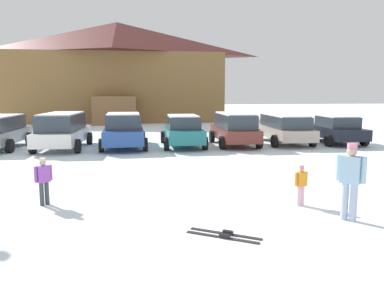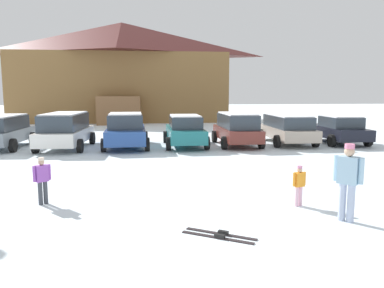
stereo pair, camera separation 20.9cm
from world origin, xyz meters
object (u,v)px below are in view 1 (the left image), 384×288
parked_teal_hatchback (183,130)px  parked_beige_suv (284,128)px  parked_maroon_van (235,128)px  skier_child_in_purple_jacket (44,179)px  skier_adult_in_blue_parka (350,177)px  parked_white_suv (63,130)px  parked_black_sedan (336,129)px  parked_blue_hatchback (124,130)px  skier_child_in_orange_jacket (301,183)px  pair_of_skis (224,235)px  ski_lodge (118,71)px

parked_teal_hatchback → parked_beige_suv: parked_teal_hatchback is taller
parked_teal_hatchback → parked_beige_suv: size_ratio=0.91×
parked_maroon_van → parked_beige_suv: size_ratio=0.87×
skier_child_in_purple_jacket → skier_adult_in_blue_parka: skier_adult_in_blue_parka is taller
parked_white_suv → parked_black_sedan: 14.18m
parked_maroon_van → skier_adult_in_blue_parka: bearing=-92.0°
parked_blue_hatchback → parked_black_sedan: bearing=0.9°
skier_child_in_orange_jacket → skier_adult_in_blue_parka: size_ratio=0.59×
parked_blue_hatchback → pair_of_skis: 12.24m
ski_lodge → skier_adult_in_blue_parka: ski_lodge is taller
parked_blue_hatchback → parked_white_suv: bearing=179.7°
parked_maroon_van → skier_child_in_orange_jacket: bearing=-95.4°
parked_maroon_van → parked_black_sedan: size_ratio=1.00×
parked_blue_hatchback → parked_teal_hatchback: 2.95m
parked_maroon_van → parked_beige_suv: bearing=7.5°
parked_teal_hatchback → skier_child_in_purple_jacket: size_ratio=3.81×
parked_white_suv → pair_of_skis: size_ratio=3.42×
parked_maroon_van → skier_child_in_purple_jacket: parked_maroon_van is taller
parked_white_suv → skier_adult_in_blue_parka: size_ratio=2.83×
ski_lodge → skier_adult_in_blue_parka: bearing=-77.9°
parked_black_sedan → skier_child_in_orange_jacket: parked_black_sedan is taller
parked_beige_suv → skier_child_in_orange_jacket: bearing=-109.5°
parked_teal_hatchback → pair_of_skis: size_ratio=3.21×
parked_white_suv → parked_beige_suv: bearing=2.2°
skier_adult_in_blue_parka → pair_of_skis: bearing=-169.6°
parked_blue_hatchback → parked_teal_hatchback: parked_blue_hatchback is taller
parked_white_suv → parked_maroon_van: size_ratio=1.12×
parked_beige_suv → parked_teal_hatchback: bearing=-176.3°
parked_blue_hatchback → pair_of_skis: (2.39, -11.98, -0.84)m
ski_lodge → parked_blue_hatchback: 19.21m
parked_black_sedan → skier_child_in_orange_jacket: (-6.61, -10.49, -0.21)m
ski_lodge → parked_maroon_van: ski_lodge is taller
parked_blue_hatchback → skier_child_in_orange_jacket: (4.66, -10.31, -0.30)m
parked_white_suv → skier_adult_in_blue_parka: bearing=-54.6°
parked_maroon_van → parked_black_sedan: 5.63m
ski_lodge → parked_beige_suv: size_ratio=4.13×
parked_black_sedan → skier_adult_in_blue_parka: skier_adult_in_blue_parka is taller
pair_of_skis → skier_child_in_orange_jacket: bearing=36.4°
parked_blue_hatchback → skier_adult_in_blue_parka: (5.23, -11.46, 0.08)m
skier_child_in_orange_jacket → skier_adult_in_blue_parka: bearing=-63.4°
parked_beige_suv → parked_black_sedan: bearing=-5.6°
pair_of_skis → parked_maroon_van: bearing=74.9°
ski_lodge → parked_black_sedan: (12.51, -18.59, -3.97)m
parked_beige_suv → skier_adult_in_blue_parka: size_ratio=2.91×
parked_blue_hatchback → parked_maroon_van: (5.64, 0.08, 0.04)m
ski_lodge → parked_teal_hatchback: (4.20, -18.68, -3.93)m
skier_adult_in_blue_parka → skier_child_in_purple_jacket: bearing=163.2°
ski_lodge → skier_child_in_purple_jacket: 28.49m
parked_maroon_van → parked_black_sedan: (5.62, 0.10, -0.13)m
parked_teal_hatchback → skier_child_in_orange_jacket: size_ratio=4.48×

